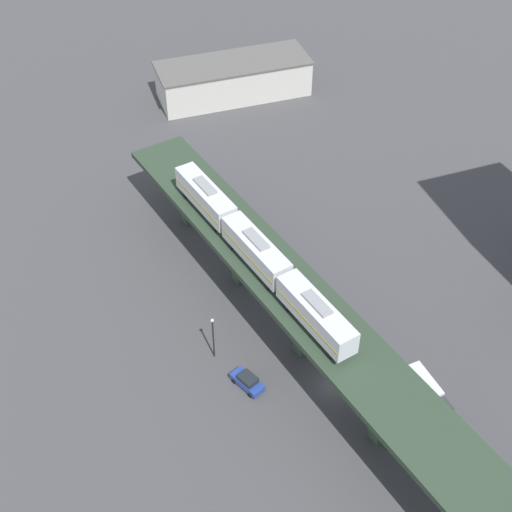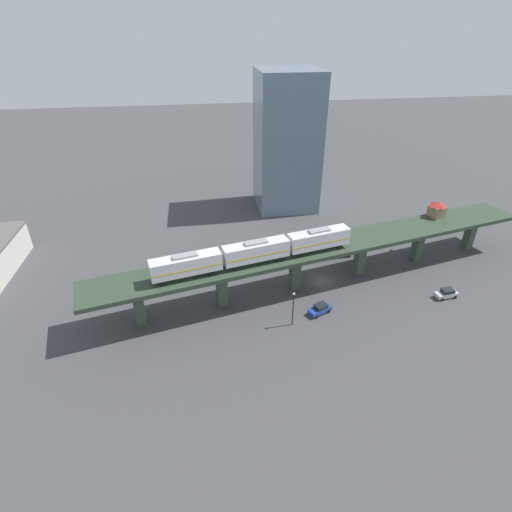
{
  "view_description": "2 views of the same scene",
  "coord_description": "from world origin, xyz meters",
  "px_view_note": "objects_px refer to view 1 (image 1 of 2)",
  "views": [
    {
      "loc": [
        -26.6,
        -46.09,
        70.57
      ],
      "look_at": [
        -4.68,
        14.6,
        10.22
      ],
      "focal_mm": 50.0,
      "sensor_mm": 36.0,
      "label": 1
    },
    {
      "loc": [
        -64.99,
        23.84,
        46.91
      ],
      "look_at": [
        -4.68,
        14.6,
        10.22
      ],
      "focal_mm": 28.0,
      "sensor_mm": 36.0,
      "label": 2
    }
  ],
  "objects_px": {
    "subway_train": "(256,250)",
    "delivery_truck": "(426,393)",
    "street_car_blue": "(247,381)",
    "street_lamp": "(213,335)",
    "warehouse_building": "(233,79)"
  },
  "relations": [
    {
      "from": "subway_train",
      "to": "delivery_truck",
      "type": "bearing_deg",
      "value": -55.76
    },
    {
      "from": "subway_train",
      "to": "street_car_blue",
      "type": "distance_m",
      "value": 16.01
    },
    {
      "from": "subway_train",
      "to": "street_lamp",
      "type": "relative_size",
      "value": 5.32
    },
    {
      "from": "subway_train",
      "to": "street_lamp",
      "type": "bearing_deg",
      "value": -144.58
    },
    {
      "from": "subway_train",
      "to": "delivery_truck",
      "type": "distance_m",
      "value": 26.42
    },
    {
      "from": "subway_train",
      "to": "warehouse_building",
      "type": "relative_size",
      "value": 1.28
    },
    {
      "from": "street_lamp",
      "to": "warehouse_building",
      "type": "bearing_deg",
      "value": 69.27
    },
    {
      "from": "street_car_blue",
      "to": "delivery_truck",
      "type": "xyz_separation_m",
      "value": [
        19.0,
        -9.27,
        0.82
      ]
    },
    {
      "from": "street_lamp",
      "to": "street_car_blue",
      "type": "bearing_deg",
      "value": -67.63
    },
    {
      "from": "subway_train",
      "to": "street_car_blue",
      "type": "bearing_deg",
      "value": -114.77
    },
    {
      "from": "street_lamp",
      "to": "warehouse_building",
      "type": "distance_m",
      "value": 63.84
    },
    {
      "from": "delivery_truck",
      "to": "warehouse_building",
      "type": "bearing_deg",
      "value": 89.07
    },
    {
      "from": "street_car_blue",
      "to": "street_lamp",
      "type": "height_order",
      "value": "street_lamp"
    },
    {
      "from": "delivery_truck",
      "to": "warehouse_building",
      "type": "distance_m",
      "value": 74.77
    },
    {
      "from": "delivery_truck",
      "to": "street_lamp",
      "type": "height_order",
      "value": "street_lamp"
    }
  ]
}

